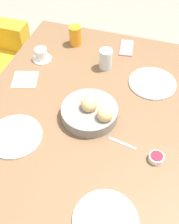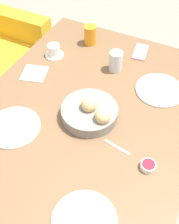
% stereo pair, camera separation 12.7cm
% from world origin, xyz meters
% --- Properties ---
extents(ground_plane, '(10.00, 10.00, 0.00)m').
position_xyz_m(ground_plane, '(0.00, 0.00, 0.00)').
color(ground_plane, gray).
extents(dining_table, '(1.52, 1.02, 0.77)m').
position_xyz_m(dining_table, '(0.00, 0.00, 0.68)').
color(dining_table, brown).
rests_on(dining_table, ground_plane).
extents(bread_basket, '(0.26, 0.26, 0.11)m').
position_xyz_m(bread_basket, '(0.06, -0.04, 0.80)').
color(bread_basket, gray).
rests_on(bread_basket, dining_table).
extents(plate_near_left, '(0.23, 0.23, 0.01)m').
position_xyz_m(plate_near_left, '(-0.38, -0.23, 0.77)').
color(plate_near_left, white).
rests_on(plate_near_left, dining_table).
extents(plate_near_right, '(0.24, 0.24, 0.01)m').
position_xyz_m(plate_near_right, '(0.37, -0.27, 0.77)').
color(plate_near_right, white).
rests_on(plate_near_right, dining_table).
extents(plate_far_center, '(0.24, 0.24, 0.01)m').
position_xyz_m(plate_far_center, '(-0.15, 0.24, 0.77)').
color(plate_far_center, white).
rests_on(plate_far_center, dining_table).
extents(juice_glass, '(0.07, 0.07, 0.11)m').
position_xyz_m(juice_glass, '(0.58, 0.22, 0.82)').
color(juice_glass, orange).
rests_on(juice_glass, dining_table).
extents(water_tumbler, '(0.07, 0.07, 0.11)m').
position_xyz_m(water_tumbler, '(0.42, -0.01, 0.82)').
color(water_tumbler, silver).
rests_on(water_tumbler, dining_table).
extents(coffee_cup, '(0.11, 0.11, 0.07)m').
position_xyz_m(coffee_cup, '(0.38, 0.35, 0.80)').
color(coffee_cup, white).
rests_on(coffee_cup, dining_table).
extents(jam_bowl_berry, '(0.06, 0.06, 0.03)m').
position_xyz_m(jam_bowl_berry, '(-0.08, -0.36, 0.78)').
color(jam_bowl_berry, white).
rests_on(jam_bowl_berry, dining_table).
extents(spoon_coffee, '(0.03, 0.12, 0.00)m').
position_xyz_m(spoon_coffee, '(-0.04, -0.21, 0.77)').
color(spoon_coffee, '#B7B7BC').
rests_on(spoon_coffee, dining_table).
extents(napkin, '(0.16, 0.16, 0.00)m').
position_xyz_m(napkin, '(0.20, 0.36, 0.77)').
color(napkin, silver).
rests_on(napkin, dining_table).
extents(cell_phone, '(0.16, 0.09, 0.01)m').
position_xyz_m(cell_phone, '(0.63, -0.08, 0.77)').
color(cell_phone, pink).
rests_on(cell_phone, dining_table).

